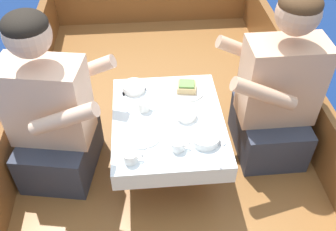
{
  "coord_description": "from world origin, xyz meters",
  "views": [
    {
      "loc": [
        -0.12,
        -1.33,
        2.0
      ],
      "look_at": [
        0.0,
        0.08,
        0.69
      ],
      "focal_mm": 40.0,
      "sensor_mm": 36.0,
      "label": 1
    }
  ],
  "objects_px": {
    "person_port": "(52,116)",
    "person_starboard": "(276,95)",
    "sandwich": "(187,86)",
    "coffee_cup_port": "(144,105)",
    "coffee_cup_starboard": "(178,145)",
    "coffee_cup_center": "(131,157)"
  },
  "relations": [
    {
      "from": "person_port",
      "to": "person_starboard",
      "type": "bearing_deg",
      "value": 13.08
    },
    {
      "from": "sandwich",
      "to": "coffee_cup_port",
      "type": "bearing_deg",
      "value": -150.44
    },
    {
      "from": "coffee_cup_port",
      "to": "coffee_cup_starboard",
      "type": "bearing_deg",
      "value": -63.47
    },
    {
      "from": "coffee_cup_center",
      "to": "coffee_cup_port",
      "type": "bearing_deg",
      "value": 77.84
    },
    {
      "from": "person_port",
      "to": "coffee_cup_center",
      "type": "bearing_deg",
      "value": -26.35
    },
    {
      "from": "person_starboard",
      "to": "coffee_cup_starboard",
      "type": "height_order",
      "value": "person_starboard"
    },
    {
      "from": "person_starboard",
      "to": "sandwich",
      "type": "distance_m",
      "value": 0.49
    },
    {
      "from": "person_port",
      "to": "coffee_cup_starboard",
      "type": "bearing_deg",
      "value": -10.68
    },
    {
      "from": "coffee_cup_starboard",
      "to": "coffee_cup_center",
      "type": "bearing_deg",
      "value": -165.98
    },
    {
      "from": "coffee_cup_port",
      "to": "coffee_cup_center",
      "type": "xyz_separation_m",
      "value": [
        -0.08,
        -0.35,
        -0.0
      ]
    },
    {
      "from": "person_port",
      "to": "coffee_cup_port",
      "type": "distance_m",
      "value": 0.47
    },
    {
      "from": "sandwich",
      "to": "coffee_cup_starboard",
      "type": "height_order",
      "value": "sandwich"
    },
    {
      "from": "person_port",
      "to": "coffee_cup_port",
      "type": "height_order",
      "value": "person_port"
    },
    {
      "from": "person_starboard",
      "to": "coffee_cup_center",
      "type": "bearing_deg",
      "value": 23.67
    },
    {
      "from": "person_starboard",
      "to": "coffee_cup_starboard",
      "type": "bearing_deg",
      "value": 27.29
    },
    {
      "from": "coffee_cup_port",
      "to": "coffee_cup_center",
      "type": "bearing_deg",
      "value": -102.16
    },
    {
      "from": "person_port",
      "to": "sandwich",
      "type": "height_order",
      "value": "person_port"
    },
    {
      "from": "coffee_cup_starboard",
      "to": "coffee_cup_center",
      "type": "xyz_separation_m",
      "value": [
        -0.22,
        -0.06,
        -0.0
      ]
    },
    {
      "from": "person_port",
      "to": "coffee_cup_center",
      "type": "relative_size",
      "value": 10.32
    },
    {
      "from": "person_port",
      "to": "coffee_cup_port",
      "type": "bearing_deg",
      "value": 17.48
    },
    {
      "from": "person_starboard",
      "to": "coffee_cup_starboard",
      "type": "relative_size",
      "value": 10.36
    },
    {
      "from": "person_starboard",
      "to": "sandwich",
      "type": "bearing_deg",
      "value": -17.13
    }
  ]
}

